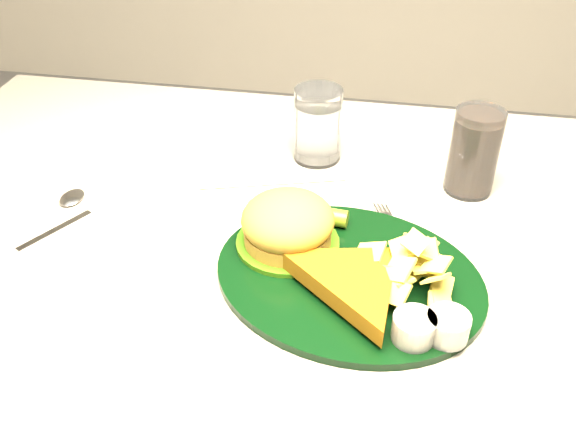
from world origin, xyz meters
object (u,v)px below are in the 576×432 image
(fork_napkin, at_px, (378,254))
(table, at_px, (289,419))
(dinner_plate, at_px, (350,256))
(water_glass, at_px, (318,125))
(cola_glass, at_px, (474,152))

(fork_napkin, bearing_deg, table, 145.32)
(fork_napkin, bearing_deg, dinner_plate, -144.24)
(dinner_plate, xyz_separation_m, water_glass, (-0.08, 0.27, 0.02))
(water_glass, distance_m, cola_glass, 0.23)
(dinner_plate, bearing_deg, water_glass, 121.56)
(water_glass, distance_m, fork_napkin, 0.25)
(water_glass, relative_size, fork_napkin, 0.72)
(table, distance_m, dinner_plate, 0.43)
(dinner_plate, distance_m, fork_napkin, 0.06)
(dinner_plate, bearing_deg, cola_glass, 72.74)
(dinner_plate, relative_size, cola_glass, 2.61)
(cola_glass, height_order, fork_napkin, cola_glass)
(table, height_order, cola_glass, cola_glass)
(fork_napkin, bearing_deg, water_glass, 94.30)
(water_glass, height_order, fork_napkin, water_glass)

